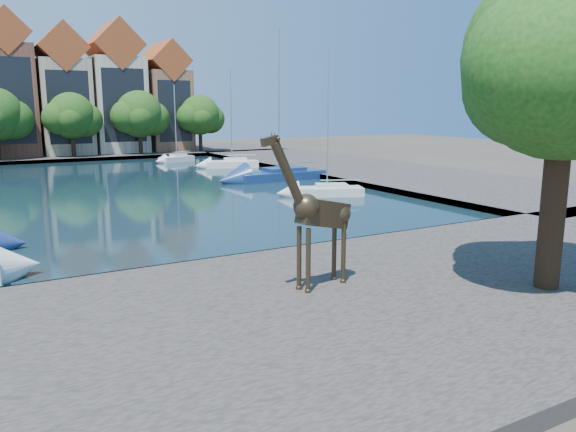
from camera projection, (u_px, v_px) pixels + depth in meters
ground at (231, 266)px, 22.92m from camera, size 160.00×160.00×0.00m
water_basin at (105, 190)px, 43.39m from camera, size 38.00×50.00×0.08m
near_quay at (325, 315)px, 16.90m from camera, size 50.00×14.00×0.50m
far_quay at (50, 156)px, 70.65m from camera, size 60.00×16.00×0.50m
right_quay at (364, 170)px, 55.46m from camera, size 14.00×52.00×0.50m
plane_tree at (569, 66)px, 17.44m from camera, size 8.32×6.40×10.62m
townhouse_center at (9, 89)px, 67.13m from camera, size 5.44×9.18×16.93m
townhouse_east_inner at (63, 95)px, 70.16m from camera, size 5.94×9.18×15.79m
townhouse_east_mid at (115, 93)px, 73.24m from camera, size 6.43×9.18×16.65m
townhouse_east_end at (164, 101)px, 76.58m from camera, size 5.44×9.18×14.43m
far_tree_mid_east at (72, 117)px, 66.03m from camera, size 7.02×5.40×7.52m
far_tree_east at (140, 116)px, 69.88m from camera, size 7.54×5.80×7.84m
far_tree_far_east at (201, 116)px, 73.79m from camera, size 6.76×5.20×7.36m
giraffe_statue at (317, 213)px, 18.25m from camera, size 3.56×1.02×5.10m
sailboat_right_a at (327, 189)px, 40.34m from camera, size 5.40×3.67×10.12m
sailboat_right_b at (279, 173)px, 49.05m from camera, size 8.19×3.14×12.83m
sailboat_right_c at (232, 162)px, 58.71m from camera, size 5.70×3.49×10.07m
sailboat_right_d at (177, 157)px, 64.92m from camera, size 4.38×2.73×8.68m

